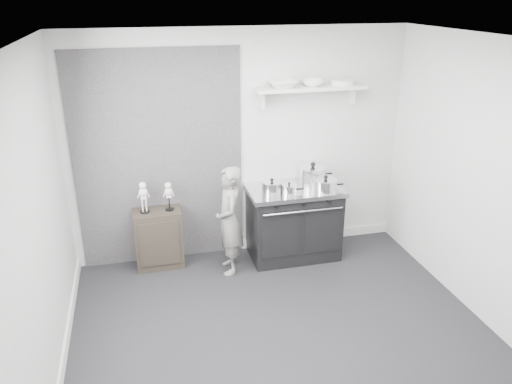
% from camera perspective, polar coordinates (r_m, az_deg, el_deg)
% --- Properties ---
extents(ground, '(4.00, 4.00, 0.00)m').
position_cam_1_polar(ground, '(4.96, 3.03, -16.01)').
color(ground, black).
rests_on(ground, ground).
extents(room_shell, '(4.02, 3.62, 2.71)m').
position_cam_1_polar(room_shell, '(4.27, 1.74, 2.63)').
color(room_shell, '#B6B6B4').
rests_on(room_shell, ground).
extents(wall_shelf, '(1.30, 0.26, 0.24)m').
position_cam_1_polar(wall_shelf, '(5.84, 6.26, 11.63)').
color(wall_shelf, silver).
rests_on(wall_shelf, room_shell).
extents(stove, '(1.11, 0.70, 0.89)m').
position_cam_1_polar(stove, '(6.08, 4.30, -3.39)').
color(stove, black).
rests_on(stove, ground).
extents(side_cabinet, '(0.54, 0.32, 0.71)m').
position_cam_1_polar(side_cabinet, '(5.98, -11.05, -5.24)').
color(side_cabinet, black).
rests_on(side_cabinet, ground).
extents(child, '(0.33, 0.48, 1.28)m').
position_cam_1_polar(child, '(5.65, -3.07, -3.29)').
color(child, slate).
rests_on(child, ground).
extents(pot_front_left, '(0.32, 0.23, 0.18)m').
position_cam_1_polar(pot_front_left, '(5.70, 1.83, 0.54)').
color(pot_front_left, silver).
rests_on(pot_front_left, stove).
extents(pot_back_right, '(0.42, 0.33, 0.25)m').
position_cam_1_polar(pot_back_right, '(6.06, 6.48, 2.03)').
color(pot_back_right, silver).
rests_on(pot_back_right, stove).
extents(pot_front_right, '(0.36, 0.28, 0.19)m').
position_cam_1_polar(pot_front_right, '(5.82, 7.94, 0.81)').
color(pot_front_right, silver).
rests_on(pot_front_right, stove).
extents(pot_front_center, '(0.26, 0.17, 0.15)m').
position_cam_1_polar(pot_front_center, '(5.68, 3.81, 0.31)').
color(pot_front_center, silver).
rests_on(pot_front_center, stove).
extents(skeleton_full, '(0.12, 0.08, 0.42)m').
position_cam_1_polar(skeleton_full, '(5.75, -12.75, -0.35)').
color(skeleton_full, beige).
rests_on(skeleton_full, side_cabinet).
extents(skeleton_torso, '(0.11, 0.07, 0.39)m').
position_cam_1_polar(skeleton_torso, '(5.76, -9.96, -0.25)').
color(skeleton_torso, beige).
rests_on(skeleton_torso, side_cabinet).
extents(bowl_large, '(0.34, 0.34, 0.08)m').
position_cam_1_polar(bowl_large, '(5.72, 3.07, 12.23)').
color(bowl_large, white).
rests_on(bowl_large, wall_shelf).
extents(bowl_small, '(0.24, 0.24, 0.08)m').
position_cam_1_polar(bowl_small, '(5.83, 6.51, 12.29)').
color(bowl_small, white).
rests_on(bowl_small, wall_shelf).
extents(plate_stack, '(0.27, 0.27, 0.06)m').
position_cam_1_polar(plate_stack, '(5.97, 9.80, 12.26)').
color(plate_stack, silver).
rests_on(plate_stack, wall_shelf).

